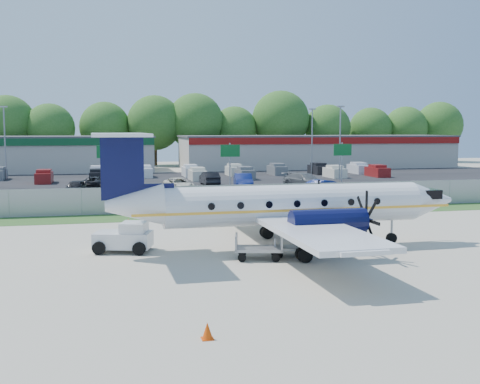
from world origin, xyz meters
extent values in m
plane|color=#B8B09C|center=(0.00, 0.00, 0.00)|extent=(170.00, 170.00, 0.00)
cube|color=#2D561E|center=(0.00, 12.00, 0.01)|extent=(170.00, 4.00, 0.02)
cube|color=black|center=(0.00, 19.00, 0.01)|extent=(170.00, 8.00, 0.02)
cube|color=black|center=(0.00, 40.00, 0.01)|extent=(170.00, 32.00, 0.02)
cube|color=gray|center=(0.00, 14.00, 1.00)|extent=(120.00, 0.02, 1.90)
cube|color=gray|center=(0.00, 14.00, 1.98)|extent=(120.00, 0.06, 0.06)
cube|color=gray|center=(0.00, 14.00, 0.05)|extent=(120.00, 0.06, 0.06)
cube|color=#B9B1A7|center=(26.00, 62.00, 2.50)|extent=(44.00, 12.00, 5.00)
cube|color=#474749|center=(26.00, 62.00, 5.12)|extent=(44.40, 12.40, 0.24)
cube|color=maroon|center=(26.00, 55.90, 4.50)|extent=(44.00, 0.20, 1.00)
cylinder|color=gray|center=(-8.00, 23.00, 2.50)|extent=(0.14, 0.14, 5.00)
cube|color=#0C5923|center=(-8.00, 22.85, 4.30)|extent=(1.80, 0.08, 1.10)
cylinder|color=gray|center=(3.00, 23.00, 2.50)|extent=(0.14, 0.14, 5.00)
cube|color=#0C5923|center=(3.00, 22.85, 4.30)|extent=(1.80, 0.08, 1.10)
cylinder|color=gray|center=(14.00, 23.00, 2.50)|extent=(0.14, 0.14, 5.00)
cube|color=#0C5923|center=(14.00, 22.85, 4.30)|extent=(1.80, 0.08, 1.10)
cylinder|color=gray|center=(20.00, 38.00, 4.50)|extent=(0.18, 0.18, 9.00)
cube|color=gray|center=(20.00, 38.00, 9.00)|extent=(0.90, 0.35, 0.18)
cylinder|color=gray|center=(-20.00, 48.00, 4.50)|extent=(0.18, 0.18, 9.00)
cube|color=gray|center=(-20.00, 48.00, 9.00)|extent=(0.90, 0.35, 0.18)
cylinder|color=gray|center=(20.00, 48.00, 4.50)|extent=(0.18, 0.18, 9.00)
cube|color=gray|center=(20.00, 48.00, 9.00)|extent=(0.90, 0.35, 0.18)
cylinder|color=silver|center=(1.22, -1.16, 2.35)|extent=(13.66, 2.22, 2.07)
cone|color=silver|center=(9.24, -1.07, 2.35)|extent=(2.42, 2.10, 2.07)
cone|color=silver|center=(-7.02, -1.25, 2.56)|extent=(2.86, 2.10, 2.07)
cube|color=black|center=(9.02, -1.08, 2.73)|extent=(1.00, 1.43, 0.49)
cube|color=silver|center=(0.67, -1.17, 1.75)|extent=(3.70, 19.25, 0.24)
cylinder|color=#080B32|center=(1.91, -4.32, 1.91)|extent=(3.72, 1.24, 1.20)
cylinder|color=#080B32|center=(1.84, 2.01, 1.91)|extent=(3.72, 1.24, 1.20)
cube|color=#080B32|center=(-7.56, -1.26, 4.42)|extent=(2.08, 0.22, 3.16)
cube|color=silver|center=(-7.67, -1.26, 6.00)|extent=(2.69, 6.79, 0.15)
cylinder|color=gray|center=(6.90, -1.10, 0.71)|extent=(0.13, 0.13, 1.42)
cylinder|color=black|center=(6.90, -1.10, 0.31)|extent=(0.61, 0.20, 0.61)
cylinder|color=black|center=(0.71, -4.33, 0.35)|extent=(0.70, 0.44, 0.70)
cylinder|color=black|center=(0.64, 2.00, 0.35)|extent=(0.70, 0.44, 0.70)
cube|color=silver|center=(-7.54, 0.10, 0.62)|extent=(3.20, 2.43, 0.79)
cube|color=silver|center=(-6.99, -0.06, 1.25)|extent=(1.61, 1.76, 0.57)
cube|color=black|center=(-6.50, -0.20, 1.27)|extent=(0.55, 1.25, 0.45)
cylinder|color=black|center=(-8.76, -0.46, 0.34)|extent=(0.72, 0.43, 0.68)
cylinder|color=black|center=(-8.27, 1.24, 0.34)|extent=(0.72, 0.43, 0.68)
cylinder|color=black|center=(-6.81, -1.03, 0.34)|extent=(0.72, 0.43, 0.68)
cylinder|color=black|center=(-6.31, 0.67, 0.34)|extent=(0.72, 0.43, 0.68)
cube|color=gray|center=(0.59, -2.94, 0.42)|extent=(2.08, 1.57, 0.11)
cube|color=gray|center=(-0.25, -2.70, 0.69)|extent=(0.37, 1.09, 0.55)
cube|color=gray|center=(1.44, -3.18, 0.69)|extent=(0.37, 1.09, 0.55)
cylinder|color=black|center=(-0.17, -3.25, 0.17)|extent=(0.35, 0.20, 0.33)
cylinder|color=black|center=(0.11, -2.27, 0.17)|extent=(0.35, 0.20, 0.33)
cylinder|color=black|center=(1.08, -3.60, 0.17)|extent=(0.35, 0.20, 0.33)
cylinder|color=black|center=(1.36, -2.62, 0.17)|extent=(0.35, 0.20, 0.33)
cube|color=gray|center=(-1.22, -3.26, 0.52)|extent=(2.56, 1.89, 0.14)
cube|color=gray|center=(-2.28, -2.99, 0.86)|extent=(0.43, 1.35, 0.69)
cube|color=gray|center=(-0.17, -3.53, 0.86)|extent=(0.43, 1.35, 0.69)
cylinder|color=black|center=(-2.16, -3.67, 0.21)|extent=(0.43, 0.23, 0.41)
cylinder|color=black|center=(-1.85, -2.45, 0.21)|extent=(0.43, 0.23, 0.41)
cylinder|color=black|center=(-0.60, -4.07, 0.21)|extent=(0.43, 0.23, 0.41)
cylinder|color=black|center=(-0.29, -2.85, 0.21)|extent=(0.43, 0.23, 0.41)
cone|color=#DA4006|center=(-5.58, -13.66, 0.26)|extent=(0.35, 0.35, 0.52)
cube|color=#DA4006|center=(-5.58, -13.66, 0.01)|extent=(0.36, 0.36, 0.03)
cone|color=#DA4006|center=(-6.93, 7.69, 0.29)|extent=(0.39, 0.39, 0.58)
cube|color=#DA4006|center=(-6.93, 7.69, 0.02)|extent=(0.41, 0.41, 0.03)
imported|color=navy|center=(10.64, 20.58, 0.00)|extent=(5.25, 3.09, 1.64)
imported|color=black|center=(-11.00, 28.82, 0.00)|extent=(2.27, 4.24, 1.37)
imported|color=black|center=(-7.59, 28.62, 0.00)|extent=(2.39, 5.26, 1.49)
imported|color=beige|center=(-0.91, 29.44, 0.00)|extent=(3.02, 5.19, 1.36)
imported|color=navy|center=(5.90, 29.84, 0.00)|extent=(2.49, 5.22, 1.65)
imported|color=#595B5E|center=(12.66, 29.80, 0.00)|extent=(4.26, 5.92, 1.59)
imported|color=black|center=(-9.19, 34.41, 0.00)|extent=(3.32, 5.03, 1.28)
imported|color=black|center=(3.29, 35.21, 0.00)|extent=(1.70, 4.70, 1.54)
camera|label=1|loc=(-8.59, -30.91, 6.28)|focal=45.00mm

